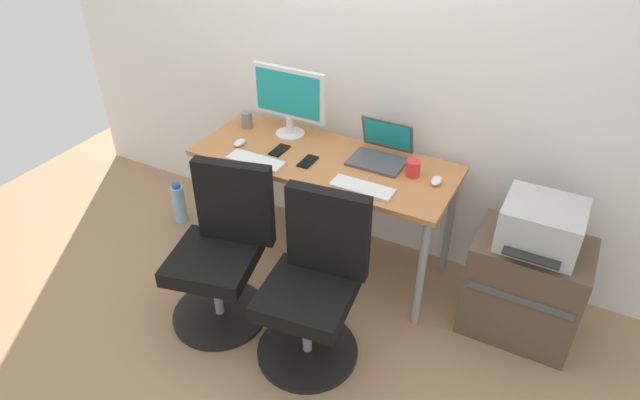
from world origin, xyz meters
TOP-DOWN VIEW (x-y plane):
  - ground_plane at (0.00, 0.00)m, footprint 5.28×5.28m
  - back_wall at (0.00, 0.38)m, footprint 4.40×0.04m
  - desk at (0.00, 0.00)m, footprint 1.54×0.61m
  - office_chair_left at (-0.27, -0.67)m, footprint 0.54×0.54m
  - office_chair_right at (0.30, -0.67)m, footprint 0.54×0.54m
  - side_cabinet at (1.23, -0.02)m, footprint 0.58×0.42m
  - printer at (1.23, -0.02)m, footprint 0.38×0.40m
  - water_bottle_on_floor at (-1.09, -0.11)m, footprint 0.09×0.09m
  - desktop_monitor at (-0.32, 0.16)m, footprint 0.48×0.18m
  - open_laptop at (0.29, 0.15)m, footprint 0.31×0.29m
  - keyboard_by_monitor at (-0.33, -0.22)m, footprint 0.34×0.12m
  - keyboard_by_laptop at (0.33, -0.20)m, footprint 0.34×0.12m
  - mouse_by_monitor at (-0.52, -0.10)m, footprint 0.06×0.10m
  - mouse_by_laptop at (0.66, 0.05)m, footprint 0.06×0.10m
  - coffee_mug at (0.52, 0.06)m, footprint 0.08×0.08m
  - pen_cup at (-0.62, 0.12)m, footprint 0.07×0.07m
  - phone_near_monitor at (-0.06, -0.08)m, footprint 0.07×0.14m
  - phone_near_laptop at (-0.27, -0.05)m, footprint 0.07×0.14m

SIDE VIEW (x-z plane):
  - ground_plane at x=0.00m, z-range 0.00..0.00m
  - water_bottle_on_floor at x=-1.09m, z-range -0.01..0.30m
  - side_cabinet at x=1.23m, z-range 0.00..0.59m
  - office_chair_left at x=-0.27m, z-range -0.05..0.89m
  - office_chair_right at x=0.30m, z-range -0.05..0.89m
  - desk at x=0.00m, z-range 0.30..1.05m
  - printer at x=1.23m, z-range 0.59..0.83m
  - phone_near_monitor at x=-0.06m, z-range 0.75..0.76m
  - phone_near_laptop at x=-0.27m, z-range 0.75..0.76m
  - keyboard_by_monitor at x=-0.33m, z-range 0.75..0.77m
  - keyboard_by_laptop at x=0.33m, z-range 0.75..0.77m
  - mouse_by_monitor at x=-0.52m, z-range 0.75..0.78m
  - mouse_by_laptop at x=0.66m, z-range 0.75..0.78m
  - coffee_mug at x=0.52m, z-range 0.75..0.84m
  - pen_cup at x=-0.62m, z-range 0.75..0.86m
  - open_laptop at x=0.29m, z-range 0.70..0.92m
  - desktop_monitor at x=-0.32m, z-range 0.79..1.22m
  - back_wall at x=0.00m, z-range 0.00..2.60m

